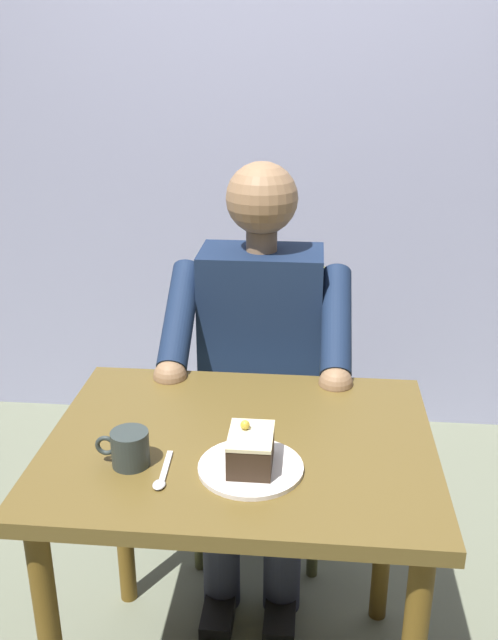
{
  "coord_description": "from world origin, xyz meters",
  "views": [
    {
      "loc": [
        -0.15,
        1.36,
        1.58
      ],
      "look_at": [
        -0.01,
        -0.1,
        1.0
      ],
      "focal_mm": 39.21,
      "sensor_mm": 36.0,
      "label": 1
    }
  ],
  "objects_px": {
    "cake_slice": "(251,450)",
    "coffee_cup": "(129,448)",
    "dining_table": "(240,481)",
    "dessert_spoon": "(162,476)",
    "seated_person": "(259,372)",
    "chair": "(263,394)"
  },
  "relations": [
    {
      "from": "cake_slice",
      "to": "coffee_cup",
      "type": "distance_m",
      "value": 0.26
    },
    {
      "from": "dining_table",
      "to": "dessert_spoon",
      "type": "xyz_separation_m",
      "value": [
        0.14,
        0.17,
        0.12
      ]
    },
    {
      "from": "seated_person",
      "to": "coffee_cup",
      "type": "xyz_separation_m",
      "value": [
        0.22,
        0.64,
        0.12
      ]
    },
    {
      "from": "cake_slice",
      "to": "dessert_spoon",
      "type": "xyz_separation_m",
      "value": [
        0.18,
        0.05,
        -0.04
      ]
    },
    {
      "from": "dining_table",
      "to": "chair",
      "type": "distance_m",
      "value": 0.7
    },
    {
      "from": "chair",
      "to": "seated_person",
      "type": "height_order",
      "value": "seated_person"
    },
    {
      "from": "coffee_cup",
      "to": "dessert_spoon",
      "type": "xyz_separation_m",
      "value": [
        -0.08,
        0.04,
        -0.04
      ]
    },
    {
      "from": "seated_person",
      "to": "dessert_spoon",
      "type": "distance_m",
      "value": 0.7
    },
    {
      "from": "dining_table",
      "to": "seated_person",
      "type": "xyz_separation_m",
      "value": [
        0.0,
        -0.52,
        0.03
      ]
    },
    {
      "from": "dining_table",
      "to": "coffee_cup",
      "type": "height_order",
      "value": "coffee_cup"
    },
    {
      "from": "dining_table",
      "to": "coffee_cup",
      "type": "distance_m",
      "value": 0.3
    },
    {
      "from": "dining_table",
      "to": "chair",
      "type": "relative_size",
      "value": 0.96
    },
    {
      "from": "dining_table",
      "to": "cake_slice",
      "type": "height_order",
      "value": "cake_slice"
    },
    {
      "from": "chair",
      "to": "coffee_cup",
      "type": "xyz_separation_m",
      "value": [
        0.22,
        0.81,
        0.28
      ]
    },
    {
      "from": "chair",
      "to": "seated_person",
      "type": "bearing_deg",
      "value": 90.0
    },
    {
      "from": "chair",
      "to": "dessert_spoon",
      "type": "distance_m",
      "value": 0.9
    },
    {
      "from": "coffee_cup",
      "to": "dessert_spoon",
      "type": "relative_size",
      "value": 0.81
    },
    {
      "from": "chair",
      "to": "cake_slice",
      "type": "bearing_deg",
      "value": 92.48
    },
    {
      "from": "chair",
      "to": "coffee_cup",
      "type": "bearing_deg",
      "value": 74.77
    },
    {
      "from": "dining_table",
      "to": "cake_slice",
      "type": "bearing_deg",
      "value": 106.34
    },
    {
      "from": "seated_person",
      "to": "cake_slice",
      "type": "xyz_separation_m",
      "value": [
        -0.03,
        0.64,
        0.13
      ]
    },
    {
      "from": "dessert_spoon",
      "to": "seated_person",
      "type": "bearing_deg",
      "value": -101.82
    }
  ]
}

